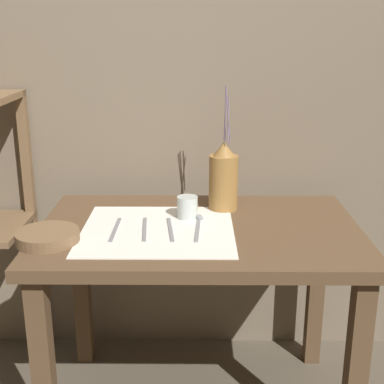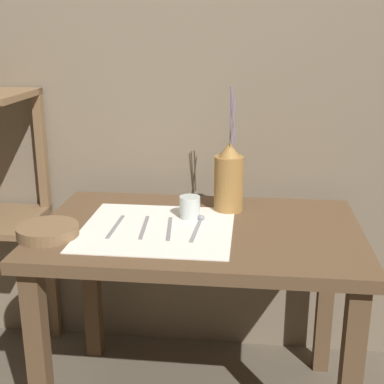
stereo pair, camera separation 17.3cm
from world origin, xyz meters
name	(u,v)px [view 1 (the left image)]	position (x,y,z in m)	size (l,w,h in m)	color
stone_wall_back	(199,64)	(0.00, 0.45, 1.20)	(7.00, 0.06, 2.40)	#7A6B56
wooden_table	(199,256)	(0.00, 0.00, 0.60)	(1.06, 0.68, 0.70)	brown
linen_cloth	(158,230)	(-0.14, -0.04, 0.70)	(0.49, 0.46, 0.00)	white
pitcher_with_flowers	(223,178)	(0.09, 0.18, 0.82)	(0.10, 0.10, 0.44)	olive
wooden_bowl	(48,237)	(-0.47, -0.14, 0.72)	(0.19, 0.19, 0.04)	brown
glass_tumbler_near	(187,207)	(-0.04, 0.08, 0.74)	(0.07, 0.07, 0.08)	silver
knife_center	(115,229)	(-0.27, -0.04, 0.71)	(0.01, 0.21, 0.00)	gray
fork_inner	(145,229)	(-0.18, -0.04, 0.71)	(0.03, 0.21, 0.00)	gray
fork_outer	(171,229)	(-0.09, -0.04, 0.71)	(0.03, 0.21, 0.00)	gray
spoon_outer	(198,223)	(0.00, 0.02, 0.71)	(0.03, 0.22, 0.02)	gray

